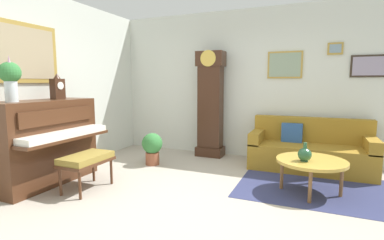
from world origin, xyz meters
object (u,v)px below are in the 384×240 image
Objects in this scene: piano at (45,142)px; flower_vase at (10,77)px; piano_bench at (86,160)px; green_jug at (305,154)px; couch at (310,150)px; coffee_table at (311,162)px; grandfather_clock at (210,107)px; mantel_clock at (58,88)px; potted_plant at (152,147)px.

flower_vase reaches higher than piano.
piano_bench is 2.92× the size of green_jug.
flower_vase reaches higher than green_jug.
couch is 1.14m from coffee_table.
green_jug is (3.42, 1.39, -0.97)m from flower_vase.
grandfather_clock is (0.92, 2.37, 0.56)m from piano_bench.
piano_bench is 1.39m from flower_vase.
piano_bench is at bearing -111.21° from grandfather_clock.
piano_bench is at bearing -19.72° from mantel_clock.
couch is (3.47, 2.19, -0.29)m from piano.
flower_vase is (-0.73, -0.45, 1.10)m from piano_bench.
piano_bench is at bearing -160.76° from green_jug.
flower_vase reaches higher than potted_plant.
piano is at bearing -124.82° from grandfather_clock.
coffee_table is at bearing 12.60° from mantel_clock.
piano reaches higher than couch.
mantel_clock is 3.58m from green_jug.
flower_vase is 2.37m from potted_plant.
coffee_table is (0.03, -1.14, 0.10)m from couch.
couch is (1.82, -0.18, -0.65)m from grandfather_clock.
flower_vase is (-1.65, -2.81, 0.54)m from grandfather_clock.
green_jug is (-0.05, -1.24, 0.22)m from couch.
flower_vase reaches higher than piano_bench.
mantel_clock reaches higher than couch.
coffee_table is at bearing 52.58° from green_jug.
piano reaches higher than green_jug.
couch is 2.67m from potted_plant.
potted_plant is at bearing 172.59° from coffee_table.
coffee_table is 1.57× the size of potted_plant.
green_jug is 2.54m from potted_plant.
piano_bench is 1.84× the size of mantel_clock.
grandfather_clock reaches higher than piano.
potted_plant is at bearing 50.44° from mantel_clock.
piano is at bearing -147.69° from couch.
mantel_clock is 1.58× the size of green_jug.
coffee_table is 1.52× the size of flower_vase.
mantel_clock is at bearing 89.59° from piano.
mantel_clock is (-3.50, -0.78, 0.95)m from coffee_table.
flower_vase is (-3.50, -1.49, 1.09)m from coffee_table.
coffee_table is at bearing -7.41° from potted_plant.
flower_vase is 1.04× the size of potted_plant.
flower_vase is (-0.00, -0.71, 0.14)m from mantel_clock.
piano_bench is (0.74, 0.01, -0.20)m from piano.
flower_vase is at bearing -156.88° from coffee_table.
grandfather_clock is 1.94m from couch.
grandfather_clock reaches higher than piano_bench.
piano reaches higher than piano_bench.
mantel_clock is (-3.47, -1.92, 1.05)m from couch.
piano_bench is 2.85m from green_jug.
potted_plant reaches higher than coffee_table.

